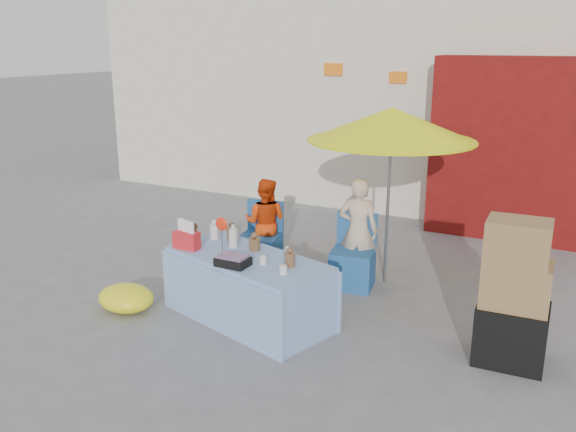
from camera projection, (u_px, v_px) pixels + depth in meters
The scene contains 10 objects.
ground at pixel (264, 324), 6.25m from camera, with size 80.00×80.00×0.00m, color slate.
backdrop at pixel (480, 24), 11.58m from camera, with size 14.00×8.00×7.80m.
market_table at pixel (248, 287), 6.28m from camera, with size 1.96×1.31×1.09m.
chair_left at pixel (260, 250), 7.71m from camera, with size 0.55×0.55×0.85m.
chair_right at pixel (353, 266), 7.16m from camera, with size 0.55×0.55×0.85m.
vendor_orange at pixel (266, 223), 7.73m from camera, with size 0.56×0.44×1.15m, color #E63E0C.
vendor_beige at pixel (358, 231), 7.16m from camera, with size 0.47×0.31×1.29m, color beige.
umbrella at pixel (392, 125), 6.81m from camera, with size 1.90×1.90×2.09m.
box_stack at pixel (514, 298), 5.36m from camera, with size 0.62×0.52×1.34m.
tarp_bundle at pixel (126, 298), 6.53m from camera, with size 0.63×0.51×0.29m, color yellow.
Camera 1 is at (2.83, -4.95, 2.80)m, focal length 38.00 mm.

